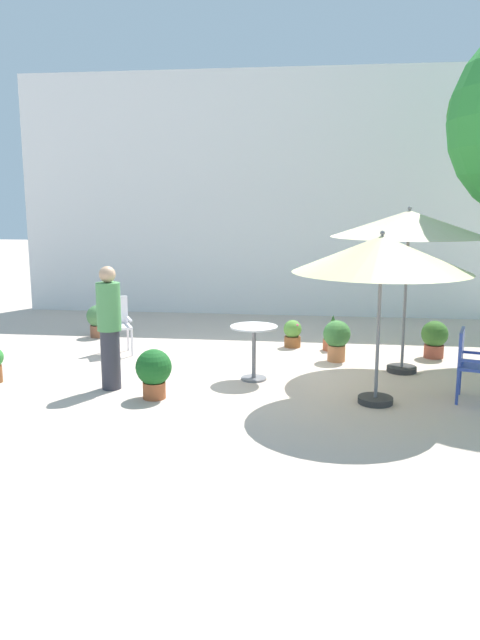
# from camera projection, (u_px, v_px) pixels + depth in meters

# --- Properties ---
(ground_plane) EXTENTS (60.00, 60.00, 0.00)m
(ground_plane) POSITION_uv_depth(u_px,v_px,m) (242.00, 366.00, 9.60)
(ground_plane) COLOR beige
(villa_facade) EXTENTS (11.07, 0.30, 5.27)m
(villa_facade) POSITION_uv_depth(u_px,v_px,m) (267.00, 195.00, 13.59)
(villa_facade) COLOR silver
(villa_facade) RESTS_ON ground
(patio_umbrella_0) EXTENTS (2.17, 2.17, 2.17)m
(patio_umbrella_0) POSITION_uv_depth(u_px,v_px,m) (382.00, 255.00, 7.49)
(patio_umbrella_0) COLOR #2D2D2D
(patio_umbrella_0) RESTS_ON ground
(patio_umbrella_1) EXTENTS (2.23, 2.23, 2.44)m
(patio_umbrella_1) POSITION_uv_depth(u_px,v_px,m) (409.00, 225.00, 8.87)
(patio_umbrella_1) COLOR #2D2D2D
(patio_umbrella_1) RESTS_ON ground
(cafe_table_0) EXTENTS (0.67, 0.67, 0.78)m
(cafe_table_0) POSITION_uv_depth(u_px,v_px,m) (254.00, 343.00, 8.77)
(cafe_table_0) COLOR silver
(cafe_table_0) RESTS_ON ground
(patio_chair_1) EXTENTS (0.54, 0.59, 0.92)m
(patio_chair_1) POSITION_uv_depth(u_px,v_px,m) (470.00, 360.00, 7.84)
(patio_chair_1) COLOR #3149A2
(patio_chair_1) RESTS_ON ground
(patio_chair_2) EXTENTS (0.59, 0.60, 0.95)m
(patio_chair_2) POSITION_uv_depth(u_px,v_px,m) (116.00, 321.00, 10.32)
(patio_chair_2) COLOR silver
(patio_chair_2) RESTS_ON ground
(potted_plant_0) EXTENTS (0.43, 0.43, 0.66)m
(potted_plant_0) POSITION_uv_depth(u_px,v_px,m) (337.00, 338.00, 9.83)
(potted_plant_0) COLOR #BC7345
(potted_plant_0) RESTS_ON ground
(potted_plant_1) EXTENTS (0.43, 0.43, 0.61)m
(potted_plant_1) POSITION_uv_depth(u_px,v_px,m) (434.00, 338.00, 10.06)
(potted_plant_1) COLOR #9E4A36
(potted_plant_1) RESTS_ON ground
(potted_plant_2) EXTENTS (0.47, 0.47, 0.65)m
(potted_plant_2) POSITION_uv_depth(u_px,v_px,m) (154.00, 371.00, 7.97)
(potted_plant_2) COLOR #A25430
(potted_plant_2) RESTS_ON ground
(potted_plant_3) EXTENTS (0.32, 0.32, 0.48)m
(potted_plant_3) POSITION_uv_depth(u_px,v_px,m) (293.00, 333.00, 10.81)
(potted_plant_3) COLOR brown
(potted_plant_3) RESTS_ON ground
(potted_plant_4) EXTENTS (0.33, 0.33, 0.61)m
(potted_plant_4) POSITION_uv_depth(u_px,v_px,m) (333.00, 333.00, 10.58)
(potted_plant_4) COLOR #B25435
(potted_plant_4) RESTS_ON ground
(potted_plant_5) EXTENTS (0.41, 0.41, 0.60)m
(potted_plant_5) POSITION_uv_depth(u_px,v_px,m) (98.00, 319.00, 11.60)
(potted_plant_5) COLOR brown
(potted_plant_5) RESTS_ON ground
(standing_person) EXTENTS (0.44, 0.44, 1.67)m
(standing_person) POSITION_uv_depth(u_px,v_px,m) (109.00, 326.00, 8.29)
(standing_person) COLOR #33333D
(standing_person) RESTS_ON ground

